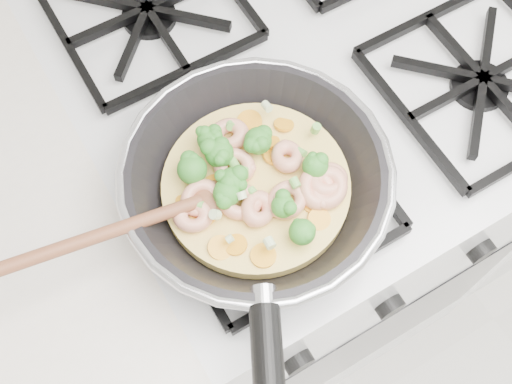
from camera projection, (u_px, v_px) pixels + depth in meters
stove at (292, 197)px, 1.20m from camera, size 0.60×0.60×0.92m
skillet at (255, 187)px, 0.66m from camera, size 0.45×0.44×0.09m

